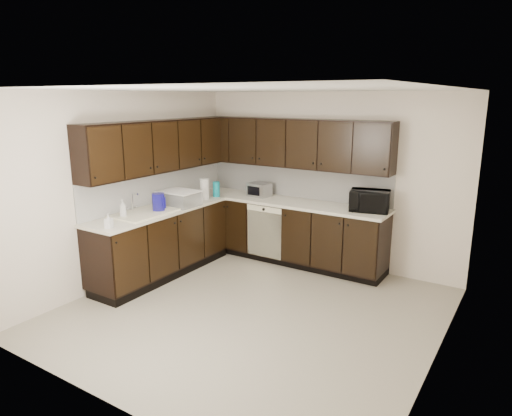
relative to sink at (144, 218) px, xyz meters
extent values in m
plane|color=#A39B87|center=(1.68, 0.01, -0.88)|extent=(4.00, 4.00, 0.00)
plane|color=white|center=(1.68, 0.01, 1.62)|extent=(4.00, 4.00, 0.00)
cube|color=beige|center=(1.68, 2.01, 0.37)|extent=(4.00, 0.02, 2.50)
cube|color=beige|center=(-0.32, 0.01, 0.37)|extent=(0.02, 4.00, 2.50)
cube|color=beige|center=(3.68, 0.01, 0.37)|extent=(0.02, 4.00, 2.50)
cube|color=beige|center=(1.68, -1.99, 0.37)|extent=(4.00, 0.02, 2.50)
cube|color=black|center=(1.18, 1.71, -0.43)|extent=(3.00, 0.60, 0.90)
cube|color=black|center=(-0.02, 0.31, -0.43)|extent=(0.60, 2.20, 0.90)
cube|color=black|center=(1.18, 1.74, -0.83)|extent=(3.00, 0.54, 0.10)
cube|color=black|center=(0.01, 0.31, -0.83)|extent=(0.54, 2.20, 0.10)
cube|color=beige|center=(1.18, 1.71, 0.04)|extent=(3.03, 0.63, 0.04)
cube|color=beige|center=(-0.02, 0.31, 0.04)|extent=(0.63, 2.23, 0.04)
cube|color=white|center=(1.18, 2.00, 0.30)|extent=(3.00, 0.02, 0.48)
cube|color=white|center=(-0.31, 0.61, 0.30)|extent=(0.02, 2.80, 0.48)
cube|color=black|center=(1.18, 1.85, 0.89)|extent=(3.00, 0.33, 0.70)
cube|color=black|center=(-0.15, 0.45, 0.89)|extent=(0.33, 2.47, 0.70)
cube|color=beige|center=(0.98, 1.42, -0.38)|extent=(0.58, 0.02, 0.78)
cube|color=beige|center=(0.98, 1.42, -0.04)|extent=(0.58, 0.03, 0.08)
cylinder|color=black|center=(0.98, 1.40, -0.04)|extent=(0.04, 0.02, 0.04)
cube|color=beige|center=(0.00, 0.01, 0.06)|extent=(0.54, 0.82, 0.03)
cube|color=beige|center=(0.00, -0.19, -0.02)|extent=(0.42, 0.34, 0.16)
cube|color=beige|center=(0.00, 0.21, -0.02)|extent=(0.42, 0.34, 0.16)
cylinder|color=silver|center=(-0.22, 0.01, 0.19)|extent=(0.03, 0.03, 0.26)
cylinder|color=silver|center=(-0.17, 0.01, 0.31)|extent=(0.14, 0.02, 0.02)
cylinder|color=#B2B2B7|center=(0.00, -0.19, 0.01)|extent=(0.20, 0.20, 0.10)
imported|color=black|center=(2.43, 1.73, 0.20)|extent=(0.58, 0.46, 0.28)
imported|color=gray|center=(0.15, -0.69, 0.14)|extent=(0.10, 0.10, 0.17)
imported|color=gray|center=(-0.08, -0.26, 0.18)|extent=(0.10, 0.10, 0.23)
cube|color=#B0AFB2|center=(0.70, 1.74, 0.16)|extent=(0.35, 0.28, 0.20)
cube|color=silver|center=(0.07, 0.61, 0.16)|extent=(0.53, 0.40, 0.20)
cylinder|color=#16119C|center=(0.08, 0.20, 0.18)|extent=(0.22, 0.22, 0.25)
cylinder|color=#0D8A99|center=(0.15, 1.36, 0.17)|extent=(0.14, 0.14, 0.23)
cylinder|color=silver|center=(0.11, 1.14, 0.21)|extent=(0.14, 0.14, 0.31)
camera|label=1|loc=(4.33, -4.07, 1.54)|focal=32.00mm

